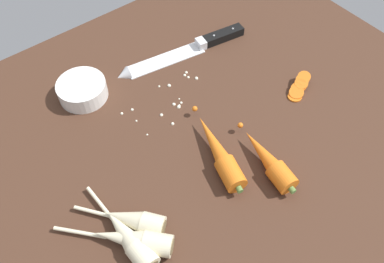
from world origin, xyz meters
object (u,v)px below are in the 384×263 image
Objects in this scene: chefs_knife at (181,53)px; parsnip_front at (134,220)px; parsnip_mid_left at (129,238)px; parsnip_mid_right at (132,240)px; whole_carrot_second at (269,161)px; whole_carrot at (219,153)px; prep_bowl at (82,89)px; carrot_slice_stack at (299,87)px.

chefs_knife is 2.30× the size of parsnip_front.
chefs_knife is 48.96cm from parsnip_mid_left.
parsnip_mid_right is at bearing -126.32° from parsnip_front.
whole_carrot_second is 28.34cm from parsnip_front.
whole_carrot reaches higher than parsnip_mid_right.
prep_bowl is at bearing 76.49° from parsnip_front.
whole_carrot is at bearing 130.97° from whole_carrot_second.
whole_carrot is 1.18× the size of whole_carrot_second.
whole_carrot is 2.73× the size of carrot_slice_stack.
parsnip_front and parsnip_mid_left have the same top height.
whole_carrot_second is 30.44cm from parsnip_mid_left.
parsnip_front is 1.90× the size of carrot_slice_stack.
whole_carrot is 1.24× the size of parsnip_mid_right.
whole_carrot_second reaches higher than prep_bowl.
parsnip_mid_right is 1.60× the size of prep_bowl.
whole_carrot is 9.87cm from whole_carrot_second.
parsnip_mid_right is at bearing -171.62° from carrot_slice_stack.
chefs_knife is at bearing -5.98° from prep_bowl.
chefs_knife is at bearing 42.37° from parsnip_front.
parsnip_front is 3.63cm from parsnip_mid_right.
whole_carrot_second is at bearing -99.24° from chefs_knife.
prep_bowl is at bearing 116.49° from whole_carrot_second.
parsnip_mid_left is 1.84× the size of prep_bowl.
prep_bowl is at bearing 73.52° from parsnip_mid_left.
prep_bowl is (-19.66, 39.45, 0.05)cm from whole_carrot_second.
whole_carrot_second is 1.05× the size of parsnip_mid_right.
whole_carrot is at bearing 8.72° from parsnip_mid_left.
parsnip_mid_left is at bearing -138.30° from parsnip_front.
whole_carrot is at bearing 10.48° from parsnip_mid_right.
parsnip_front is 0.75× the size of parsnip_mid_left.
whole_carrot reaches higher than prep_bowl.
whole_carrot is 1.08× the size of parsnip_mid_left.
parsnip_mid_right is (-35.82, -33.63, 1.33)cm from chefs_knife.
whole_carrot reaches higher than parsnip_front.
whole_carrot_second is at bearing -12.34° from parsnip_front.
parsnip_front is at bearing 41.70° from parsnip_mid_left.
whole_carrot is 26.99cm from carrot_slice_stack.
chefs_knife is 1.98× the size of parsnip_mid_right.
whole_carrot_second is 1.22× the size of parsnip_front.
carrot_slice_stack is at bearing 7.56° from parsnip_mid_left.
parsnip_front and prep_bowl have the same top height.
carrot_slice_stack is (14.34, -26.25, 0.40)cm from chefs_knife.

